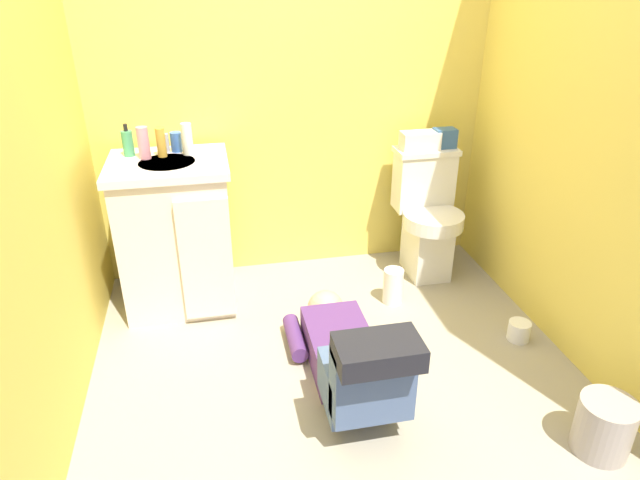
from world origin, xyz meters
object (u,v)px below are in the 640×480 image
object	(u,v)px
soap_dispenser	(128,143)
bottle_pink	(143,143)
bottle_blue	(176,142)
vanity_cabinet	(177,233)
faucet	(167,143)
tissue_box	(420,140)
trash_can	(604,426)
person_plumber	(349,356)
toilet	(427,215)
bottle_white	(187,139)
toiletry_bag	(445,138)
toilet_paper_roll	(519,331)
paper_towel_roll	(393,286)
bottle_amber	(161,142)

from	to	relation	value
soap_dispenser	bottle_pink	size ratio (longest dim) A/B	1.02
bottle_pink	bottle_blue	size ratio (longest dim) A/B	1.58
vanity_cabinet	faucet	distance (m)	0.47
tissue_box	bottle_blue	xyz separation A→B (m)	(-1.35, 0.00, 0.07)
vanity_cabinet	soap_dispenser	distance (m)	0.52
soap_dispenser	trash_can	bearing A→B (deg)	-41.13
faucet	person_plumber	size ratio (longest dim) A/B	0.09
toilet	bottle_white	distance (m)	1.44
bottle_pink	trash_can	bearing A→B (deg)	-41.35
toiletry_bag	bottle_white	xyz separation A→B (m)	(-1.44, -0.06, 0.10)
toiletry_bag	bottle_pink	distance (m)	1.66
soap_dispenser	faucet	bearing A→B (deg)	6.01
tissue_box	trash_can	distance (m)	1.74
toilet_paper_roll	toilet	bearing A→B (deg)	105.27
vanity_cabinet	paper_towel_roll	xyz separation A→B (m)	(1.14, -0.26, -0.32)
toiletry_bag	toilet	bearing A→B (deg)	-139.23
toiletry_bag	bottle_pink	bearing A→B (deg)	-176.97
bottle_white	bottle_blue	bearing A→B (deg)	133.72
trash_can	toilet_paper_roll	bearing A→B (deg)	85.22
person_plumber	trash_can	bearing A→B (deg)	-31.64
tissue_box	bottle_white	xyz separation A→B (m)	(-1.29, -0.06, 0.10)
vanity_cabinet	bottle_amber	xyz separation A→B (m)	(-0.03, 0.08, 0.48)
bottle_blue	toilet_paper_roll	size ratio (longest dim) A/B	0.94
tissue_box	toiletry_bag	world-z (taller)	toiletry_bag
vanity_cabinet	person_plumber	size ratio (longest dim) A/B	0.77
person_plumber	toiletry_bag	size ratio (longest dim) A/B	8.59
faucet	bottle_blue	size ratio (longest dim) A/B	0.97
tissue_box	toiletry_bag	xyz separation A→B (m)	(0.15, 0.00, 0.01)
person_plumber	toilet_paper_roll	world-z (taller)	person_plumber
person_plumber	bottle_amber	xyz separation A→B (m)	(-0.75, 0.98, 0.72)
bottle_pink	bottle_white	distance (m)	0.22
person_plumber	paper_towel_roll	bearing A→B (deg)	56.96
soap_dispenser	toilet_paper_roll	size ratio (longest dim) A/B	1.51
tissue_box	bottle_pink	distance (m)	1.51
trash_can	paper_towel_roll	world-z (taller)	trash_can
toilet	trash_can	distance (m)	1.53
bottle_blue	bottle_white	distance (m)	0.09
bottle_blue	paper_towel_roll	distance (m)	1.40
tissue_box	bottle_white	distance (m)	1.30
faucet	tissue_box	distance (m)	1.40
tissue_box	bottle_amber	bearing A→B (deg)	-177.10
toilet_paper_roll	bottle_pink	bearing A→B (deg)	156.07
tissue_box	person_plumber	bearing A→B (deg)	-122.59
toilet	person_plumber	bearing A→B (deg)	-126.74
soap_dispenser	bottle_white	size ratio (longest dim) A/B	1.02
bottle_pink	paper_towel_roll	bearing A→B (deg)	-14.44
bottle_blue	bottle_amber	bearing A→B (deg)	-134.18
vanity_cabinet	bottle_white	bearing A→B (deg)	40.93
vanity_cabinet	faucet	xyz separation A→B (m)	(-0.00, 0.15, 0.45)
toilet	bottle_amber	world-z (taller)	bottle_amber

